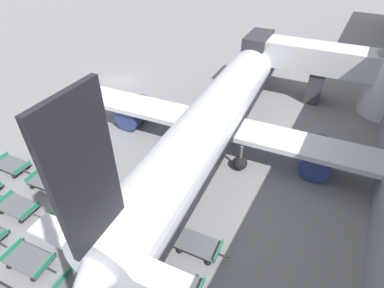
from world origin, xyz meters
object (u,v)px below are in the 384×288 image
(baggage_dolly_row_mid_b_col_c, at_px, (66,226))
(baggage_dolly_row_far_col_e, at_px, (198,245))
(airplane, at_px, (219,112))
(baggage_dolly_row_mid_b_col_e, at_px, (177,283))
(baggage_dolly_row_far_col_a, at_px, (12,165))
(baggage_dolly_row_far_col_d, at_px, (140,221))
(baggage_dolly_row_far_col_b, at_px, (47,182))
(baggage_dolly_row_far_col_c, at_px, (92,200))
(baggage_dolly_row_mid_b_col_b, at_px, (18,207))
(baggage_dolly_row_mid_a_col_c, at_px, (29,260))
(baggage_dolly_row_mid_b_col_d, at_px, (113,253))

(baggage_dolly_row_mid_b_col_c, bearing_deg, baggage_dolly_row_far_col_e, 19.91)
(airplane, xyz_separation_m, baggage_dolly_row_far_col_e, (3.95, -11.08, -2.72))
(baggage_dolly_row_far_col_e, bearing_deg, baggage_dolly_row_mid_b_col_e, -87.28)
(baggage_dolly_row_mid_b_col_e, relative_size, baggage_dolly_row_far_col_a, 1.00)
(baggage_dolly_row_far_col_d, bearing_deg, baggage_dolly_row_far_col_b, -176.44)
(baggage_dolly_row_mid_b_col_e, distance_m, baggage_dolly_row_far_col_d, 5.10)
(baggage_dolly_row_far_col_a, relative_size, baggage_dolly_row_far_col_c, 1.00)
(baggage_dolly_row_mid_b_col_c, distance_m, baggage_dolly_row_far_col_a, 8.98)
(airplane, xyz_separation_m, baggage_dolly_row_mid_b_col_b, (-8.69, -14.62, -2.72))
(baggage_dolly_row_mid_a_col_c, bearing_deg, baggage_dolly_row_far_col_e, 35.11)
(baggage_dolly_row_far_col_d, bearing_deg, baggage_dolly_row_mid_b_col_b, -158.48)
(baggage_dolly_row_mid_b_col_e, height_order, baggage_dolly_row_far_col_a, same)
(baggage_dolly_row_mid_b_col_c, distance_m, baggage_dolly_row_far_col_b, 5.08)
(baggage_dolly_row_mid_a_col_c, bearing_deg, airplane, 75.46)
(baggage_dolly_row_mid_b_col_d, xyz_separation_m, baggage_dolly_row_mid_b_col_e, (4.42, 0.27, 0.00))
(airplane, distance_m, baggage_dolly_row_mid_b_col_e, 14.68)
(airplane, bearing_deg, baggage_dolly_row_mid_b_col_b, -120.73)
(baggage_dolly_row_mid_b_col_c, xyz_separation_m, baggage_dolly_row_mid_b_col_e, (8.50, 0.28, 0.00))
(baggage_dolly_row_mid_a_col_c, distance_m, baggage_dolly_row_mid_b_col_e, 9.04)
(baggage_dolly_row_mid_a_col_c, xyz_separation_m, baggage_dolly_row_far_col_c, (-0.14, 5.35, 0.00))
(baggage_dolly_row_mid_b_col_b, bearing_deg, baggage_dolly_row_mid_a_col_c, -28.47)
(baggage_dolly_row_mid_b_col_b, xyz_separation_m, baggage_dolly_row_far_col_d, (8.33, 3.28, 0.00))
(baggage_dolly_row_far_col_a, bearing_deg, baggage_dolly_row_mid_b_col_e, -6.15)
(baggage_dolly_row_far_col_a, relative_size, baggage_dolly_row_far_col_e, 1.00)
(baggage_dolly_row_mid_b_col_e, bearing_deg, baggage_dolly_row_far_col_a, 173.85)
(airplane, xyz_separation_m, baggage_dolly_row_far_col_c, (-4.54, -11.60, -2.72))
(baggage_dolly_row_mid_a_col_c, height_order, baggage_dolly_row_far_col_e, same)
(baggage_dolly_row_mid_b_col_c, height_order, baggage_dolly_row_mid_b_col_d, same)
(baggage_dolly_row_mid_b_col_d, height_order, baggage_dolly_row_far_col_d, same)
(baggage_dolly_row_mid_b_col_c, xyz_separation_m, baggage_dolly_row_far_col_d, (4.05, 2.77, 0.00))
(baggage_dolly_row_mid_b_col_c, relative_size, baggage_dolly_row_far_col_c, 1.01)
(baggage_dolly_row_mid_a_col_c, height_order, baggage_dolly_row_far_col_b, same)
(baggage_dolly_row_far_col_b, height_order, baggage_dolly_row_far_col_c, same)
(baggage_dolly_row_mid_b_col_c, relative_size, baggage_dolly_row_mid_b_col_e, 1.00)
(airplane, relative_size, baggage_dolly_row_far_col_d, 11.02)
(airplane, distance_m, baggage_dolly_row_far_col_c, 12.75)
(baggage_dolly_row_mid_b_col_d, bearing_deg, baggage_dolly_row_mid_b_col_e, 3.50)
(baggage_dolly_row_mid_a_col_c, xyz_separation_m, baggage_dolly_row_far_col_a, (-8.74, 4.97, 0.00))
(baggage_dolly_row_far_col_a, distance_m, baggage_dolly_row_far_col_c, 8.61)
(baggage_dolly_row_far_col_b, bearing_deg, baggage_dolly_row_far_col_c, 3.53)
(baggage_dolly_row_mid_b_col_e, bearing_deg, airplane, 106.45)
(baggage_dolly_row_mid_b_col_c, height_order, baggage_dolly_row_far_col_d, same)
(baggage_dolly_row_far_col_c, relative_size, baggage_dolly_row_far_col_e, 0.99)
(baggage_dolly_row_mid_b_col_b, distance_m, baggage_dolly_row_mid_b_col_c, 4.31)
(baggage_dolly_row_mid_b_col_b, relative_size, baggage_dolly_row_far_col_e, 1.00)
(baggage_dolly_row_mid_b_col_b, distance_m, baggage_dolly_row_far_col_b, 2.76)
(baggage_dolly_row_far_col_a, relative_size, baggage_dolly_row_far_col_d, 1.00)
(baggage_dolly_row_mid_b_col_d, distance_m, baggage_dolly_row_far_col_b, 8.93)
(baggage_dolly_row_far_col_b, bearing_deg, baggage_dolly_row_mid_b_col_c, -26.12)
(baggage_dolly_row_mid_b_col_b, height_order, baggage_dolly_row_far_col_b, same)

